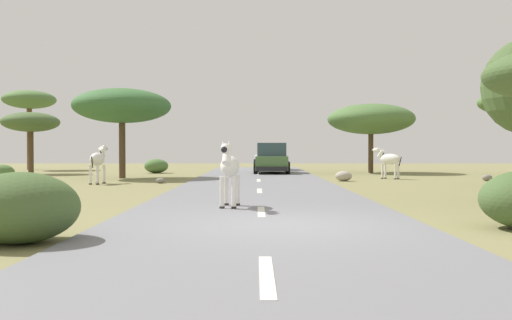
{
  "coord_description": "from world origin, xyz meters",
  "views": [
    {
      "loc": [
        -0.5,
        -9.87,
        1.42
      ],
      "look_at": [
        -0.41,
        13.36,
        0.96
      ],
      "focal_mm": 38.17,
      "sensor_mm": 36.0,
      "label": 1
    }
  ],
  "objects": [
    {
      "name": "ground_plane",
      "position": [
        0.0,
        0.0,
        0.0
      ],
      "size": [
        90.0,
        90.0,
        0.0
      ],
      "primitive_type": "plane",
      "color": "olive"
    },
    {
      "name": "road",
      "position": [
        -0.38,
        0.0,
        0.03
      ],
      "size": [
        6.0,
        64.0,
        0.05
      ],
      "primitive_type": "cube",
      "color": "slate",
      "rests_on": "ground_plane"
    },
    {
      "name": "lane_markings",
      "position": [
        -0.38,
        -1.0,
        0.05
      ],
      "size": [
        0.16,
        56.0,
        0.01
      ],
      "color": "silver",
      "rests_on": "road"
    },
    {
      "name": "zebra_0",
      "position": [
        -1.13,
        2.93,
        0.99
      ],
      "size": [
        0.52,
        1.67,
        1.57
      ],
      "rotation": [
        0.0,
        0.0,
        3.06
      ],
      "color": "silver",
      "rests_on": "road"
    },
    {
      "name": "zebra_1",
      "position": [
        5.86,
        16.17,
        0.93
      ],
      "size": [
        1.31,
        1.32,
        1.56
      ],
      "rotation": [
        0.0,
        0.0,
        0.78
      ],
      "color": "silver",
      "rests_on": "ground_plane"
    },
    {
      "name": "zebra_2",
      "position": [
        -6.98,
        12.4,
        0.99
      ],
      "size": [
        0.54,
        1.77,
        1.66
      ],
      "rotation": [
        0.0,
        0.0,
        6.22
      ],
      "color": "silver",
      "rests_on": "ground_plane"
    },
    {
      "name": "car_0",
      "position": [
        0.46,
        26.9,
        0.85
      ],
      "size": [
        2.27,
        4.46,
        1.74
      ],
      "rotation": [
        0.0,
        0.0,
        0.08
      ],
      "color": "silver",
      "rests_on": "road"
    },
    {
      "name": "car_1",
      "position": [
        0.43,
        21.74,
        0.85
      ],
      "size": [
        2.13,
        4.39,
        1.74
      ],
      "rotation": [
        0.0,
        0.0,
        3.11
      ],
      "color": "#476B38",
      "rests_on": "road"
    },
    {
      "name": "tree_2",
      "position": [
        -7.06,
        16.76,
        3.53
      ],
      "size": [
        4.77,
        4.77,
        4.38
      ],
      "color": "#4C3823",
      "rests_on": "ground_plane"
    },
    {
      "name": "tree_4",
      "position": [
        6.43,
        22.91,
        3.24
      ],
      "size": [
        5.22,
        5.22,
        4.16
      ],
      "color": "#4C3823",
      "rests_on": "ground_plane"
    },
    {
      "name": "tree_6",
      "position": [
        -13.52,
        21.53,
        2.96
      ],
      "size": [
        3.25,
        3.25,
        3.57
      ],
      "color": "#4C3823",
      "rests_on": "ground_plane"
    },
    {
      "name": "tree_7",
      "position": [
        -16.28,
        27.98,
        4.8
      ],
      "size": [
        3.6,
        3.6,
        5.52
      ],
      "color": "brown",
      "rests_on": "ground_plane"
    },
    {
      "name": "bush_0",
      "position": [
        -4.07,
        -1.7,
        0.54
      ],
      "size": [
        1.8,
        1.62,
        1.08
      ],
      "primitive_type": "ellipsoid",
      "color": "#425B2D",
      "rests_on": "ground_plane"
    },
    {
      "name": "bush_1",
      "position": [
        -6.45,
        22.53,
        0.43
      ],
      "size": [
        1.42,
        1.28,
        0.85
      ],
      "primitive_type": "ellipsoid",
      "color": "#4C7038",
      "rests_on": "ground_plane"
    },
    {
      "name": "rock_0",
      "position": [
        9.88,
        14.48,
        0.15
      ],
      "size": [
        0.45,
        0.35,
        0.29
      ],
      "primitive_type": "ellipsoid",
      "color": "gray",
      "rests_on": "ground_plane"
    },
    {
      "name": "rock_1",
      "position": [
        -4.49,
        12.78,
        0.11
      ],
      "size": [
        0.38,
        0.28,
        0.22
      ],
      "primitive_type": "ellipsoid",
      "color": "gray",
      "rests_on": "ground_plane"
    },
    {
      "name": "rock_2",
      "position": [
        3.42,
        14.35,
        0.23
      ],
      "size": [
        0.75,
        0.61,
        0.45
      ],
      "primitive_type": "ellipsoid",
      "color": "#A89E8C",
      "rests_on": "ground_plane"
    }
  ]
}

